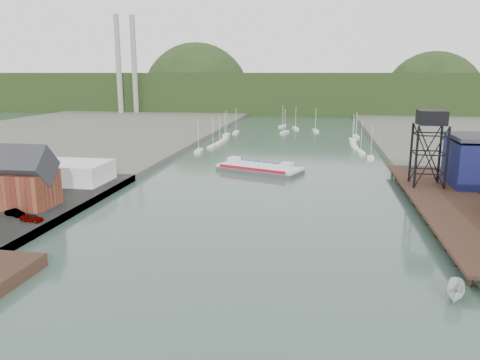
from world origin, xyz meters
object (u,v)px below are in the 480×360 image
(harbor_building, at_px, (20,183))
(motorboat, at_px, (456,292))
(lift_tower, at_px, (431,122))
(car_west_a, at_px, (32,218))
(chain_ferry, at_px, (260,168))

(harbor_building, relative_size, motorboat, 2.34)
(harbor_building, relative_size, lift_tower, 0.76)
(harbor_building, distance_m, motorboat, 73.83)
(lift_tower, bearing_deg, harbor_building, -160.02)
(car_west_a, bearing_deg, harbor_building, 47.79)
(chain_ferry, relative_size, car_west_a, 6.33)
(harbor_building, bearing_deg, lift_tower, 19.98)
(lift_tower, xyz_separation_m, chain_ferry, (-38.47, 18.13, -14.73))
(motorboat, height_order, car_west_a, car_west_a)
(harbor_building, xyz_separation_m, car_west_a, (7.38, -8.17, -3.84))
(lift_tower, distance_m, car_west_a, 79.59)
(car_west_a, bearing_deg, motorboat, -96.81)
(lift_tower, height_order, car_west_a, lift_tower)
(motorboat, distance_m, car_west_a, 64.41)
(chain_ferry, bearing_deg, lift_tower, -3.90)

